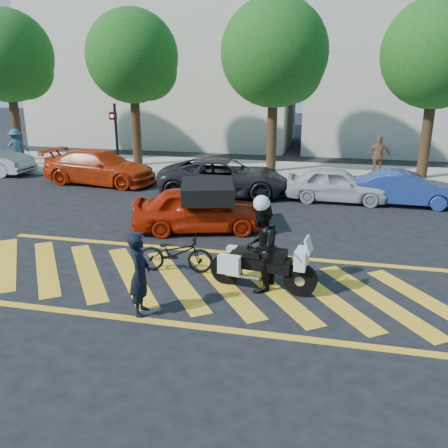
% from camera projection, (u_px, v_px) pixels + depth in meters
% --- Properties ---
extents(ground, '(90.00, 90.00, 0.00)m').
position_uv_depth(ground, '(201.00, 282.00, 10.68)').
color(ground, black).
rests_on(ground, ground).
extents(sidewalk, '(60.00, 5.00, 0.15)m').
position_uv_depth(sidewalk, '(271.00, 172.00, 21.78)').
color(sidewalk, '#9E998E').
rests_on(sidewalk, ground).
extents(crosswalk, '(12.33, 4.00, 0.01)m').
position_uv_depth(crosswalk, '(200.00, 282.00, 10.68)').
color(crosswalk, yellow).
rests_on(crosswalk, ground).
extents(building_left, '(16.00, 8.00, 10.00)m').
position_uv_depth(building_left, '(167.00, 63.00, 30.29)').
color(building_left, beige).
rests_on(building_left, ground).
extents(tree_far_left, '(4.40, 4.40, 7.41)m').
position_uv_depth(tree_far_left, '(11.00, 59.00, 23.02)').
color(tree_far_left, black).
rests_on(tree_far_left, ground).
extents(tree_left, '(4.20, 4.20, 7.26)m').
position_uv_depth(tree_left, '(136.00, 60.00, 21.66)').
color(tree_left, black).
rests_on(tree_left, ground).
extents(tree_center, '(4.60, 4.60, 7.56)m').
position_uv_depth(tree_center, '(277.00, 57.00, 20.26)').
color(tree_center, black).
rests_on(tree_center, ground).
extents(tree_right, '(4.40, 4.40, 7.41)m').
position_uv_depth(tree_right, '(440.00, 57.00, 18.90)').
color(tree_right, black).
rests_on(tree_right, ground).
extents(signal_pole, '(0.28, 0.43, 3.20)m').
position_uv_depth(signal_pole, '(116.00, 134.00, 20.48)').
color(signal_pole, black).
rests_on(signal_pole, ground).
extents(officer_bike, '(0.50, 0.67, 1.65)m').
position_uv_depth(officer_bike, '(140.00, 275.00, 9.06)').
color(officer_bike, black).
rests_on(officer_bike, ground).
extents(bicycle, '(1.83, 0.79, 0.93)m').
position_uv_depth(bicycle, '(176.00, 253.00, 11.10)').
color(bicycle, black).
rests_on(bicycle, ground).
extents(police_motorcycle, '(2.37, 0.85, 1.05)m').
position_uv_depth(police_motorcycle, '(261.00, 265.00, 10.18)').
color(police_motorcycle, black).
rests_on(police_motorcycle, ground).
extents(officer_moto, '(0.86, 1.04, 1.94)m').
position_uv_depth(officer_moto, '(261.00, 247.00, 10.05)').
color(officer_moto, black).
rests_on(officer_moto, ground).
extents(red_convertible, '(4.13, 2.54, 1.31)m').
position_uv_depth(red_convertible, '(198.00, 209.00, 13.94)').
color(red_convertible, '#B61F08').
rests_on(red_convertible, ground).
extents(parked_left, '(4.96, 2.38, 1.39)m').
position_uv_depth(parked_left, '(100.00, 167.00, 19.77)').
color(parked_left, '#BB2D0B').
rests_on(parked_left, ground).
extents(parked_mid_left, '(5.21, 2.90, 1.38)m').
position_uv_depth(parked_mid_left, '(224.00, 177.00, 17.96)').
color(parked_mid_left, black).
rests_on(parked_mid_left, ground).
extents(parked_mid_right, '(3.65, 1.50, 1.24)m').
position_uv_depth(parked_mid_right, '(337.00, 184.00, 17.10)').
color(parked_mid_right, silver).
rests_on(parked_mid_right, ground).
extents(parked_right, '(3.62, 1.37, 1.18)m').
position_uv_depth(parked_right, '(406.00, 189.00, 16.61)').
color(parked_right, navy).
rests_on(parked_right, ground).
extents(pedestrian_left, '(1.27, 1.22, 1.73)m').
position_uv_depth(pedestrian_left, '(16.00, 147.00, 22.80)').
color(pedestrian_left, '#2D5B7D').
rests_on(pedestrian_left, sidewalk).
extents(pedestrian_right, '(1.05, 0.49, 1.75)m').
position_uv_depth(pedestrian_right, '(378.00, 156.00, 20.30)').
color(pedestrian_right, brown).
rests_on(pedestrian_right, sidewalk).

